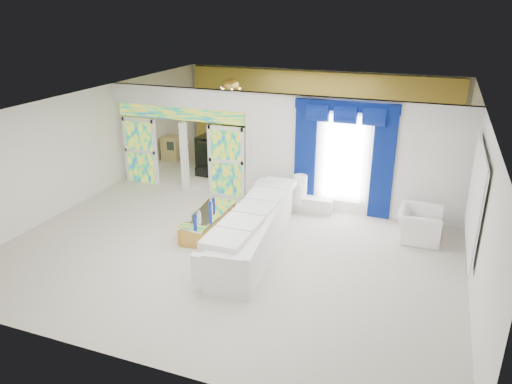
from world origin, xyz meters
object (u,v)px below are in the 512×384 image
at_px(coffee_table, 208,222).
at_px(console_table, 310,204).
at_px(white_sofa, 256,228).
at_px(armchair, 420,224).
at_px(grand_piano, 230,148).

relative_size(coffee_table, console_table, 1.68).
bearing_deg(white_sofa, console_table, 67.93).
relative_size(console_table, armchair, 1.04).
height_order(white_sofa, console_table, white_sofa).
xyz_separation_m(white_sofa, grand_piano, (-3.04, 5.50, 0.10)).
distance_m(console_table, armchair, 2.88).
height_order(coffee_table, grand_piano, grand_piano).
bearing_deg(console_table, white_sofa, -106.05).
bearing_deg(grand_piano, coffee_table, -68.99).
xyz_separation_m(white_sofa, console_table, (0.67, 2.34, -0.23)).
bearing_deg(coffee_table, white_sofa, -12.53).
xyz_separation_m(armchair, grand_piano, (-6.51, 3.84, 0.16)).
bearing_deg(white_sofa, grand_piano, 112.91).
distance_m(white_sofa, coffee_table, 1.40).
relative_size(white_sofa, armchair, 3.96).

